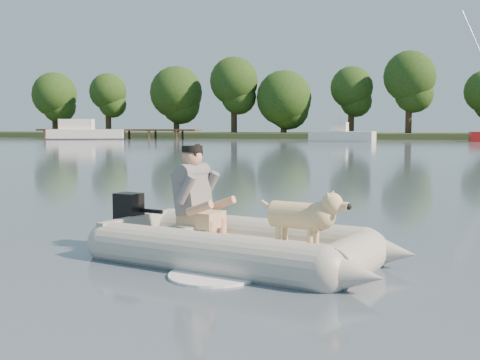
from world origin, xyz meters
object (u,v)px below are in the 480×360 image
(motorboat, at_px, (342,129))
(man, at_px, (194,190))
(dog, at_px, (297,220))
(cabin_cruiser, at_px, (86,129))
(dinghy, at_px, (243,210))
(dock, at_px, (117,134))

(motorboat, bearing_deg, man, -78.46)
(dog, height_order, cabin_cruiser, cabin_cruiser)
(dinghy, distance_m, man, 0.70)
(dock, height_order, motorboat, motorboat)
(dinghy, height_order, cabin_cruiser, cabin_cruiser)
(dock, xyz_separation_m, dog, (27.45, -51.97, -0.02))
(man, distance_m, motorboat, 48.15)
(dock, height_order, man, man)
(dock, distance_m, cabin_cruiser, 3.30)
(man, relative_size, cabin_cruiser, 0.13)
(dock, xyz_separation_m, cabin_cruiser, (-2.25, -2.36, 0.51))
(man, relative_size, dog, 1.16)
(man, relative_size, motorboat, 0.18)
(cabin_cruiser, bearing_deg, motorboat, -21.26)
(motorboat, bearing_deg, cabin_cruiser, -173.93)
(cabin_cruiser, height_order, motorboat, motorboat)
(dog, relative_size, motorboat, 0.15)
(man, bearing_deg, cabin_cruiser, 135.81)
(dock, relative_size, cabin_cruiser, 2.28)
(man, bearing_deg, motorboat, 108.69)
(cabin_cruiser, distance_m, motorboat, 26.05)
(dock, bearing_deg, motorboat, -8.45)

